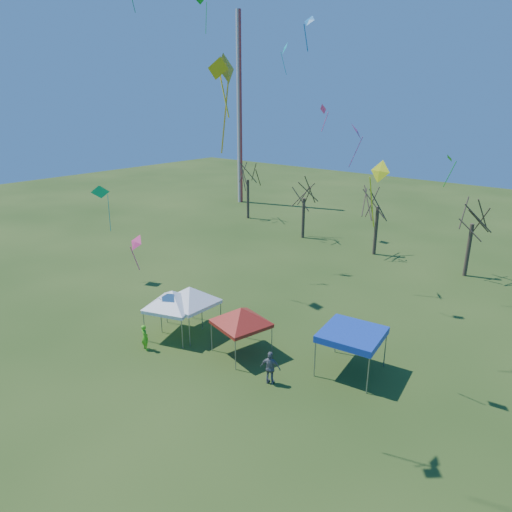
{
  "coord_description": "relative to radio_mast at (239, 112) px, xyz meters",
  "views": [
    {
      "loc": [
        15.39,
        -14.66,
        13.99
      ],
      "look_at": [
        0.71,
        3.0,
        6.12
      ],
      "focal_mm": 32.0,
      "sensor_mm": 36.0,
      "label": 1
    }
  ],
  "objects": [
    {
      "name": "tree_3",
      "position": [
        34.03,
        -9.96,
        -6.42
      ],
      "size": [
        3.59,
        3.59,
        7.91
      ],
      "color": "#3D2D21",
      "rests_on": "ground"
    },
    {
      "name": "ground",
      "position": [
        28.0,
        -34.0,
        -12.5
      ],
      "size": [
        140.0,
        140.0,
        0.0
      ],
      "primitive_type": "plane",
      "color": "#264115",
      "rests_on": "ground"
    },
    {
      "name": "tree_0",
      "position": [
        7.15,
        -6.62,
        -6.01
      ],
      "size": [
        3.83,
        3.83,
        8.44
      ],
      "color": "#3D2D21",
      "rests_on": "ground"
    },
    {
      "name": "kite_24",
      "position": [
        25.48,
        -21.87,
        6.2
      ],
      "size": [
        0.89,
        0.68,
        2.13
      ],
      "rotation": [
        0.0,
        0.0,
        6.16
      ],
      "color": "#1278C5",
      "rests_on": "ground"
    },
    {
      "name": "kite_14",
      "position": [
        11.35,
        -29.23,
        -5.33
      ],
      "size": [
        1.6,
        1.72,
        3.77
      ],
      "rotation": [
        0.0,
        0.0,
        4.09
      ],
      "color": "#0BAE8A",
      "rests_on": "ground"
    },
    {
      "name": "kite_2",
      "position": [
        14.04,
        -8.94,
        6.32
      ],
      "size": [
        1.31,
        1.27,
        3.03
      ],
      "rotation": [
        0.0,
        0.0,
        5.55
      ],
      "color": "#0DB6C4",
      "rests_on": "ground"
    },
    {
      "name": "tent_blue",
      "position": [
        33.59,
        -28.92,
        -10.27
      ],
      "size": [
        3.49,
        3.49,
        2.43
      ],
      "rotation": [
        0.0,
        0.0,
        0.14
      ],
      "color": "gray",
      "rests_on": "ground"
    },
    {
      "name": "person_grey",
      "position": [
        30.96,
        -32.54,
        -11.59
      ],
      "size": [
        1.16,
        0.79,
        1.83
      ],
      "primitive_type": "imported",
      "rotation": [
        0.0,
        0.0,
        3.5
      ],
      "color": "slate",
      "rests_on": "ground"
    },
    {
      "name": "tent_white_mid",
      "position": [
        23.61,
        -31.3,
        -9.64
      ],
      "size": [
        4.02,
        4.02,
        3.54
      ],
      "rotation": [
        0.0,
        0.0,
        -0.01
      ],
      "color": "gray",
      "rests_on": "ground"
    },
    {
      "name": "tent_white_west",
      "position": [
        23.13,
        -32.3,
        -9.7
      ],
      "size": [
        3.7,
        3.7,
        3.47
      ],
      "rotation": [
        0.0,
        0.0,
        0.34
      ],
      "color": "gray",
      "rests_on": "ground"
    },
    {
      "name": "tent_red",
      "position": [
        27.8,
        -31.24,
        -9.8
      ],
      "size": [
        3.68,
        3.68,
        3.35
      ],
      "rotation": [
        0.0,
        0.0,
        -0.24
      ],
      "color": "gray",
      "rests_on": "ground"
    },
    {
      "name": "tree_1",
      "position": [
        17.23,
        -9.35,
        -6.71
      ],
      "size": [
        3.42,
        3.42,
        7.54
      ],
      "color": "#3D2D21",
      "rests_on": "ground"
    },
    {
      "name": "kite_5",
      "position": [
        31.02,
        -35.45,
        2.53
      ],
      "size": [
        0.51,
        1.14,
        3.62
      ],
      "rotation": [
        0.0,
        0.0,
        1.75
      ],
      "color": "gold",
      "rests_on": "ground"
    },
    {
      "name": "person_green",
      "position": [
        23.17,
        -34.57,
        -11.71
      ],
      "size": [
        0.63,
        0.46,
        1.59
      ],
      "primitive_type": "imported",
      "rotation": [
        0.0,
        0.0,
        2.99
      ],
      "color": "#5AD021",
      "rests_on": "ground"
    },
    {
      "name": "kite_17",
      "position": [
        34.39,
        -29.05,
        -1.64
      ],
      "size": [
        1.1,
        0.66,
        3.25
      ],
      "rotation": [
        0.0,
        0.0,
        6.07
      ],
      "color": "yellow",
      "rests_on": "ground"
    },
    {
      "name": "kite_27",
      "position": [
        31.07,
        -35.99,
        2.53
      ],
      "size": [
        0.65,
        0.93,
        2.11
      ],
      "rotation": [
        0.0,
        0.0,
        4.47
      ],
      "color": "yellow",
      "rests_on": "ground"
    },
    {
      "name": "tree_2",
      "position": [
        25.63,
        -9.62,
        -6.21
      ],
      "size": [
        3.71,
        3.71,
        8.18
      ],
      "color": "#3D2D21",
      "rests_on": "ground"
    },
    {
      "name": "kite_22",
      "position": [
        33.3,
        -15.59,
        -2.42
      ],
      "size": [
        0.88,
        0.9,
        2.24
      ],
      "rotation": [
        0.0,
        0.0,
        2.28
      ],
      "color": "green",
      "rests_on": "ground"
    },
    {
      "name": "kite_13",
      "position": [
        21.02,
        -12.45,
        0.69
      ],
      "size": [
        0.98,
        0.78,
        2.36
      ],
      "rotation": [
        0.0,
        0.0,
        2.73
      ],
      "color": "#D9307A",
      "rests_on": "ground"
    },
    {
      "name": "kite_1",
      "position": [
        21.39,
        -33.36,
        -6.53
      ],
      "size": [
        1.08,
        0.74,
        2.34
      ],
      "rotation": [
        0.0,
        0.0,
        6.23
      ],
      "color": "#F33674",
      "rests_on": "ground"
    },
    {
      "name": "radio_mast",
      "position": [
        0.0,
        0.0,
        0.0
      ],
      "size": [
        0.7,
        0.7,
        25.0
      ],
      "primitive_type": "cylinder",
      "color": "silver",
      "rests_on": "ground"
    },
    {
      "name": "kite_11",
      "position": [
        27.2,
        -17.78,
        -0.65
      ],
      "size": [
        1.58,
        1.76,
        3.21
      ],
      "rotation": [
        0.0,
        0.0,
        2.12
      ],
      "color": "#DD3189",
      "rests_on": "ground"
    }
  ]
}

